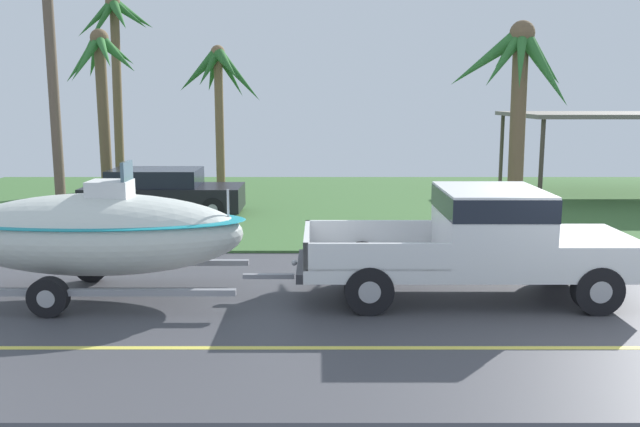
% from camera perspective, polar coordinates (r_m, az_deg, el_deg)
% --- Properties ---
extents(ground, '(36.00, 22.00, 0.11)m').
position_cam_1_polar(ground, '(19.99, 12.64, -0.42)').
color(ground, '#424247').
extents(pickup_truck_towing, '(5.85, 2.12, 1.92)m').
position_cam_1_polar(pickup_truck_towing, '(12.03, 13.77, -2.01)').
color(pickup_truck_towing, silver).
rests_on(pickup_truck_towing, ground).
extents(boat_on_trailer, '(6.21, 2.32, 2.40)m').
position_cam_1_polar(boat_on_trailer, '(12.28, -18.53, -1.60)').
color(boat_on_trailer, gray).
rests_on(boat_on_trailer, ground).
extents(parked_sedan_near, '(4.59, 1.87, 1.38)m').
position_cam_1_polar(parked_sedan_near, '(20.41, -13.39, 1.70)').
color(parked_sedan_near, black).
rests_on(parked_sedan_near, ground).
extents(carport_awning, '(7.33, 5.22, 2.92)m').
position_cam_1_polar(carport_awning, '(25.69, 23.84, 7.51)').
color(carport_awning, '#4C4238').
rests_on(carport_awning, ground).
extents(palm_tree_near_left, '(3.04, 2.99, 5.30)m').
position_cam_1_polar(palm_tree_near_left, '(17.60, 16.25, 11.03)').
color(palm_tree_near_left, brown).
rests_on(palm_tree_near_left, ground).
extents(palm_tree_mid, '(2.81, 3.43, 7.12)m').
position_cam_1_polar(palm_tree_mid, '(26.62, -17.08, 13.72)').
color(palm_tree_mid, brown).
rests_on(palm_tree_mid, ground).
extents(palm_tree_far_left, '(2.54, 2.94, 5.58)m').
position_cam_1_polar(palm_tree_far_left, '(22.85, -18.20, 11.02)').
color(palm_tree_far_left, brown).
rests_on(palm_tree_far_left, ground).
extents(palm_tree_far_right, '(3.04, 2.37, 5.20)m').
position_cam_1_polar(palm_tree_far_right, '(23.84, -8.72, 10.96)').
color(palm_tree_far_right, brown).
rests_on(palm_tree_far_right, ground).
extents(utility_pole, '(0.24, 1.80, 8.50)m').
position_cam_1_polar(utility_pole, '(17.04, -21.97, 12.28)').
color(utility_pole, brown).
rests_on(utility_pole, ground).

